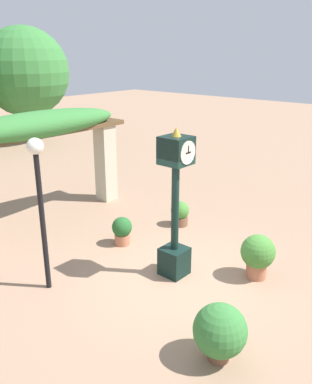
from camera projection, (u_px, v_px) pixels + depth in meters
The scene contains 8 objects.
ground_plane at pixel (181, 278), 8.34m from camera, with size 60.00×60.00×0.00m, color #9E7A60.
pedestal_clock at pixel (175, 206), 8.00m from camera, with size 0.53×0.58×3.08m.
pergola at pixel (40, 137), 10.43m from camera, with size 5.52×1.08×2.98m.
potted_plant_near_left at pixel (122, 230), 9.68m from camera, with size 0.48×0.48×0.69m.
potted_plant_near_right at pixel (258, 254), 8.21m from camera, with size 0.70×0.70×0.93m.
potted_plant_far_left at pixel (180, 213), 10.77m from camera, with size 0.49×0.49×0.66m.
potted_plant_far_right at pixel (220, 331), 6.00m from camera, with size 0.82×0.82×0.92m.
lamp_post at pixel (39, 187), 7.34m from camera, with size 0.30×0.30×2.99m.
Camera 1 is at (-5.84, -4.38, 4.43)m, focal length 38.00 mm.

